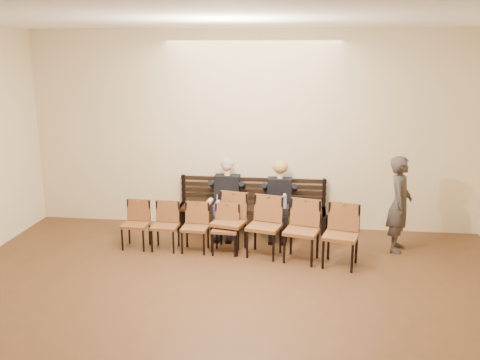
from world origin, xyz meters
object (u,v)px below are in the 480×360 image
object	(u,v)px
chair_row_front	(283,229)
chair_row_back	(180,227)
water_bottle	(284,208)
bag	(338,225)
seated_man	(227,197)
bench	(251,219)
seated_woman	(279,202)
laptop	(225,204)
passerby	(400,197)

from	to	relation	value
chair_row_front	chair_row_back	size ratio (longest dim) A/B	1.20
water_bottle	bag	size ratio (longest dim) A/B	0.64
bag	chair_row_back	distance (m)	2.82
chair_row_back	seated_man	bearing A→B (deg)	57.96
bench	chair_row_back	xyz separation A→B (m)	(-1.04, -1.04, 0.16)
seated_woman	water_bottle	distance (m)	0.31
laptop	bag	bearing A→B (deg)	2.74
laptop	water_bottle	size ratio (longest dim) A/B	1.31
laptop	water_bottle	xyz separation A→B (m)	(1.02, -0.13, 0.01)
laptop	chair_row_front	distance (m)	1.36
seated_man	passerby	size ratio (longest dim) A/B	0.73
laptop	chair_row_back	size ratio (longest dim) A/B	0.17
seated_woman	laptop	size ratio (longest dim) A/B	3.63
water_bottle	laptop	bearing A→B (deg)	172.56
bench	chair_row_back	world-z (taller)	chair_row_back
chair_row_back	chair_row_front	bearing A→B (deg)	-2.59
seated_man	chair_row_back	bearing A→B (deg)	-123.91
seated_woman	chair_row_back	distance (m)	1.80
water_bottle	bag	bearing A→B (deg)	29.02
bench	chair_row_front	distance (m)	1.34
seated_woman	water_bottle	world-z (taller)	seated_woman
bench	laptop	xyz separation A→B (m)	(-0.43, -0.28, 0.35)
seated_man	seated_woman	bearing A→B (deg)	0.00
passerby	seated_woman	bearing A→B (deg)	90.44
bench	bag	bearing A→B (deg)	3.76
seated_man	chair_row_back	distance (m)	1.14
bench	laptop	distance (m)	0.62
seated_man	water_bottle	size ratio (longest dim) A/B	5.16
chair_row_back	bench	bearing A→B (deg)	46.84
seated_man	seated_woman	size ratio (longest dim) A/B	1.08
bench	water_bottle	bearing A→B (deg)	-34.90
laptop	passerby	distance (m)	2.88
seated_man	passerby	bearing A→B (deg)	-9.58
laptop	passerby	bearing A→B (deg)	-14.72
chair_row_front	chair_row_back	world-z (taller)	chair_row_front
chair_row_front	seated_woman	bearing A→B (deg)	109.54
seated_woman	bag	bearing A→B (deg)	12.09
seated_woman	water_bottle	xyz separation A→B (m)	(0.10, -0.29, -0.02)
seated_woman	chair_row_back	world-z (taller)	seated_woman
water_bottle	passerby	world-z (taller)	passerby
bag	chair_row_back	world-z (taller)	chair_row_back
water_bottle	passerby	distance (m)	1.86
seated_woman	bag	xyz separation A→B (m)	(1.03, 0.22, -0.45)
seated_woman	chair_row_front	bearing A→B (deg)	-84.12
seated_woman	chair_row_front	xyz separation A→B (m)	(0.11, -1.05, -0.13)
bench	water_bottle	xyz separation A→B (m)	(0.59, -0.41, 0.35)
chair_row_back	laptop	bearing A→B (deg)	52.86
passerby	chair_row_back	distance (m)	3.53
seated_man	chair_row_front	size ratio (longest dim) A/B	0.57
bench	laptop	bearing A→B (deg)	-146.64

